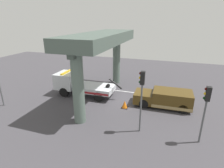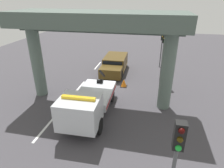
# 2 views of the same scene
# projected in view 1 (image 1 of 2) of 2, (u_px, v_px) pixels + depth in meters

# --- Properties ---
(ground_plane) EXTENTS (60.00, 40.00, 0.10)m
(ground_plane) POSITION_uv_depth(u_px,v_px,m) (119.00, 100.00, 18.32)
(ground_plane) COLOR #423F44
(lane_stripe_west) EXTENTS (2.60, 0.16, 0.01)m
(lane_stripe_west) POSITION_uv_depth(u_px,v_px,m) (180.00, 98.00, 18.57)
(lane_stripe_west) COLOR silver
(lane_stripe_west) RESTS_ON ground
(lane_stripe_mid) EXTENTS (2.60, 0.16, 0.01)m
(lane_stripe_mid) POSITION_uv_depth(u_px,v_px,m) (124.00, 91.00, 20.36)
(lane_stripe_mid) COLOR silver
(lane_stripe_mid) RESTS_ON ground
(lane_stripe_east) EXTENTS (2.60, 0.16, 0.01)m
(lane_stripe_east) POSITION_uv_depth(u_px,v_px,m) (77.00, 86.00, 22.15)
(lane_stripe_east) COLOR silver
(lane_stripe_east) RESTS_ON ground
(tow_truck_white) EXTENTS (7.27, 2.51, 2.46)m
(tow_truck_white) POSITION_uv_depth(u_px,v_px,m) (79.00, 84.00, 19.22)
(tow_truck_white) COLOR silver
(tow_truck_white) RESTS_ON ground
(towed_van_green) EXTENTS (5.24, 2.30, 1.58)m
(towed_van_green) POSITION_uv_depth(u_px,v_px,m) (165.00, 99.00, 16.69)
(towed_van_green) COLOR #4C3814
(towed_van_green) RESTS_ON ground
(overpass_structure) EXTENTS (3.60, 11.81, 6.55)m
(overpass_structure) POSITION_uv_depth(u_px,v_px,m) (101.00, 45.00, 16.96)
(overpass_structure) COLOR #596B60
(overpass_structure) RESTS_ON ground
(traffic_light_near) EXTENTS (0.39, 0.32, 3.96)m
(traffic_light_near) POSITION_uv_depth(u_px,v_px,m) (206.00, 103.00, 11.02)
(traffic_light_near) COLOR #515456
(traffic_light_near) RESTS_ON ground
(traffic_light_far) EXTENTS (0.39, 0.32, 4.55)m
(traffic_light_far) POSITION_uv_depth(u_px,v_px,m) (142.00, 89.00, 12.07)
(traffic_light_far) COLOR #515456
(traffic_light_far) RESTS_ON ground
(traffic_cone_orange) EXTENTS (0.59, 0.59, 0.70)m
(traffic_cone_orange) POSITION_uv_depth(u_px,v_px,m) (125.00, 104.00, 16.52)
(traffic_cone_orange) COLOR orange
(traffic_cone_orange) RESTS_ON ground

